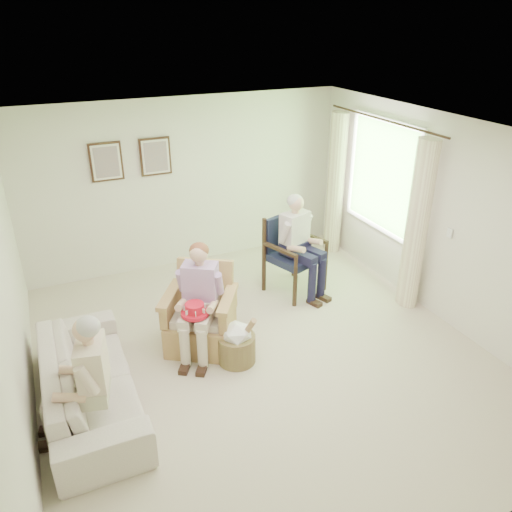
% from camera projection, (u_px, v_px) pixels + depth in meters
% --- Properties ---
extents(floor, '(5.50, 5.50, 0.00)m').
position_uv_depth(floor, '(261.00, 353.00, 5.96)').
color(floor, beige).
rests_on(floor, ground).
extents(back_wall, '(5.00, 0.04, 2.60)m').
position_uv_depth(back_wall, '(187.00, 184.00, 7.64)').
color(back_wall, silver).
rests_on(back_wall, ground).
extents(front_wall, '(5.00, 0.04, 2.60)m').
position_uv_depth(front_wall, '(444.00, 429.00, 3.13)').
color(front_wall, silver).
rests_on(front_wall, ground).
extents(left_wall, '(0.04, 5.50, 2.60)m').
position_uv_depth(left_wall, '(8.00, 305.00, 4.47)').
color(left_wall, silver).
rests_on(left_wall, ground).
extents(right_wall, '(0.04, 5.50, 2.60)m').
position_uv_depth(right_wall, '(441.00, 220.00, 6.31)').
color(right_wall, silver).
rests_on(right_wall, ground).
extents(ceiling, '(5.00, 5.50, 0.02)m').
position_uv_depth(ceiling, '(262.00, 134.00, 4.82)').
color(ceiling, white).
rests_on(ceiling, back_wall).
extents(window, '(0.13, 2.50, 1.63)m').
position_uv_depth(window, '(382.00, 173.00, 7.15)').
color(window, '#2D6B23').
rests_on(window, right_wall).
extents(curtain_left, '(0.34, 0.34, 2.30)m').
position_uv_depth(curtain_left, '(417.00, 227.00, 6.49)').
color(curtain_left, '#FEF4C7').
rests_on(curtain_left, ground).
extents(curtain_right, '(0.34, 0.34, 2.30)m').
position_uv_depth(curtain_right, '(336.00, 184.00, 8.10)').
color(curtain_right, '#FEF4C7').
rests_on(curtain_right, ground).
extents(framed_print_left, '(0.45, 0.05, 0.55)m').
position_uv_depth(framed_print_left, '(106.00, 162.00, 6.98)').
color(framed_print_left, '#382114').
rests_on(framed_print_left, back_wall).
extents(framed_print_right, '(0.45, 0.05, 0.55)m').
position_uv_depth(framed_print_right, '(156.00, 157.00, 7.24)').
color(framed_print_right, '#382114').
rests_on(framed_print_right, back_wall).
extents(wicker_armchair, '(0.78, 0.77, 1.00)m').
position_uv_depth(wicker_armchair, '(200.00, 321.00, 6.00)').
color(wicker_armchair, tan).
rests_on(wicker_armchair, ground).
extents(wood_armchair, '(0.71, 0.66, 1.09)m').
position_uv_depth(wood_armchair, '(292.00, 250.00, 7.14)').
color(wood_armchair, black).
rests_on(wood_armchair, ground).
extents(sofa, '(2.17, 0.85, 0.63)m').
position_uv_depth(sofa, '(89.00, 380.00, 5.03)').
color(sofa, beige).
rests_on(sofa, ground).
extents(person_wicker, '(0.40, 0.62, 1.33)m').
position_uv_depth(person_wicker, '(201.00, 293.00, 5.69)').
color(person_wicker, beige).
rests_on(person_wicker, ground).
extents(person_dark, '(0.40, 0.63, 1.43)m').
position_uv_depth(person_dark, '(299.00, 239.00, 6.88)').
color(person_dark, '#181733').
rests_on(person_dark, ground).
extents(person_sofa, '(0.42, 0.62, 1.28)m').
position_uv_depth(person_sofa, '(90.00, 376.00, 4.46)').
color(person_sofa, '#BCB698').
rests_on(person_sofa, ground).
extents(red_hat, '(0.31, 0.31, 0.14)m').
position_uv_depth(red_hat, '(195.00, 310.00, 5.55)').
color(red_hat, red).
rests_on(red_hat, person_wicker).
extents(hatbox, '(0.46, 0.46, 0.64)m').
position_uv_depth(hatbox, '(237.00, 343.00, 5.72)').
color(hatbox, tan).
rests_on(hatbox, ground).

